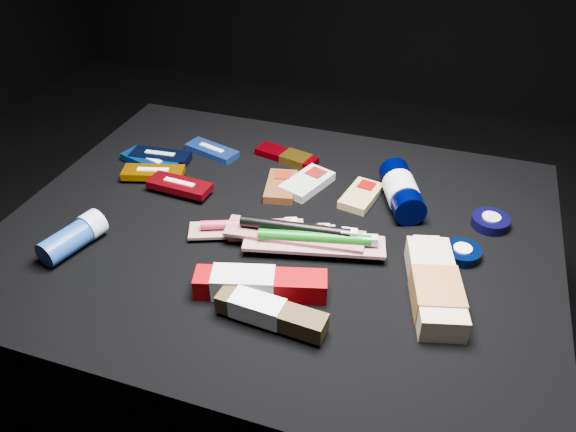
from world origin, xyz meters
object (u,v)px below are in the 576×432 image
(toothpaste_carton_red, at_px, (255,284))
(deodorant_stick, at_px, (74,237))
(lotion_bottle, at_px, (401,190))
(bodywash_bottle, at_px, (435,287))

(toothpaste_carton_red, bearing_deg, deodorant_stick, 163.55)
(lotion_bottle, height_order, deodorant_stick, lotion_bottle)
(bodywash_bottle, xyz_separation_m, deodorant_stick, (-0.60, -0.07, 0.00))
(deodorant_stick, xyz_separation_m, toothpaste_carton_red, (0.33, -0.01, -0.00))
(bodywash_bottle, height_order, toothpaste_carton_red, bodywash_bottle)
(bodywash_bottle, relative_size, deodorant_stick, 1.72)
(lotion_bottle, xyz_separation_m, bodywash_bottle, (0.09, -0.24, -0.01))
(deodorant_stick, bearing_deg, lotion_bottle, 46.58)
(bodywash_bottle, xyz_separation_m, toothpaste_carton_red, (-0.27, -0.08, -0.00))
(deodorant_stick, relative_size, toothpaste_carton_red, 0.59)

